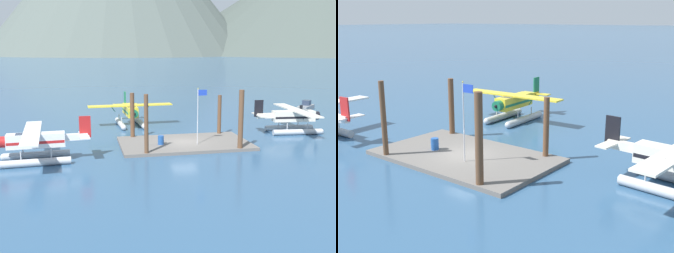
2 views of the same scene
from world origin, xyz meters
TOP-DOWN VIEW (x-y plane):
  - ground_plane at (0.00, 0.00)m, footprint 1200.00×1200.00m
  - dock_platform at (0.00, 0.00)m, footprint 12.93×7.75m
  - piling_near_left at (-4.41, -3.55)m, footprint 0.38×0.38m
  - piling_near_right at (4.57, -3.51)m, footprint 0.48×0.48m
  - piling_far_left at (-4.81, 3.49)m, footprint 0.46×0.46m
  - piling_far_right at (4.79, 3.30)m, footprint 0.41×0.41m
  - flagpole at (1.18, -1.10)m, footprint 0.95×0.10m
  - fuel_drum at (-2.52, -0.57)m, footprint 0.62×0.62m
  - seaplane_white_port_aft at (-13.97, -3.56)m, footprint 7.97×10.47m
  - seaplane_yellow_bow_left at (-4.14, 11.33)m, footprint 10.46×7.98m
  - seaplane_cream_stbd_fwd at (13.74, 3.31)m, footprint 7.97×10.48m
  - boat_grey_open_east at (24.30, 18.72)m, footprint 4.11×3.95m

SIDE VIEW (x-z plane):
  - ground_plane at x=0.00m, z-range 0.00..0.00m
  - dock_platform at x=0.00m, z-range 0.00..0.30m
  - boat_grey_open_east at x=24.30m, z-range -0.26..1.24m
  - fuel_drum at x=-2.52m, z-range 0.30..1.18m
  - seaplane_white_port_aft at x=-13.97m, z-range -0.34..3.50m
  - seaplane_yellow_bow_left at x=-4.14m, z-range -0.34..3.50m
  - seaplane_cream_stbd_fwd at x=13.74m, z-range -0.34..3.50m
  - piling_far_right at x=4.79m, z-range 0.00..4.56m
  - piling_far_left at x=-4.81m, z-range 0.00..5.00m
  - piling_near_left at x=-4.41m, z-range 0.00..5.65m
  - piling_near_right at x=4.57m, z-range 0.00..5.84m
  - flagpole at x=1.18m, z-range 1.01..6.54m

